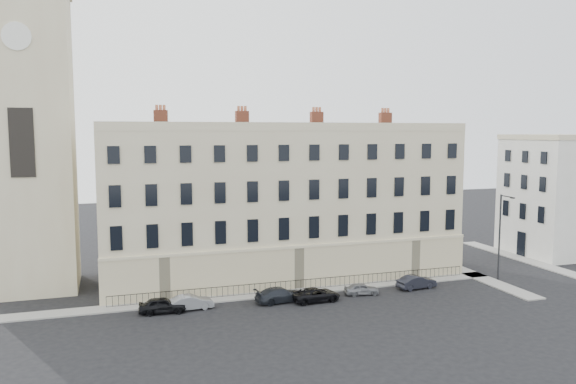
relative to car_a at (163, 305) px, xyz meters
name	(u,v)px	position (x,y,z in m)	size (l,w,h in m)	color
ground	(385,301)	(19.06, -2.71, -0.66)	(160.00, 160.00, 0.00)	black
terrace	(281,203)	(13.09, 9.25, 6.83)	(36.22, 12.22, 17.00)	#C6B793
church_tower	(25,91)	(-10.94, 11.28, 18.00)	(8.00, 8.13, 44.00)	#C6B793
adjacent_building	(557,197)	(48.06, 8.29, 6.34)	(10.00, 10.00, 14.00)	silver
pavement_terrace	(261,295)	(9.06, 2.29, -0.60)	(48.00, 2.00, 0.12)	gray
pavement_east_return	(457,269)	(32.06, 5.29, -0.60)	(2.00, 24.00, 0.12)	gray
pavement_adjacent	(520,258)	(42.06, 7.29, -0.60)	(2.00, 20.00, 0.12)	gray
railings	(301,285)	(13.06, 2.69, -0.11)	(35.00, 0.04, 0.96)	black
car_a	(163,305)	(0.00, 0.00, 0.00)	(1.56, 3.89, 1.32)	black
car_b	(191,302)	(2.34, 0.18, -0.04)	(1.32, 3.79, 1.25)	gray
car_c	(280,295)	(10.15, -0.10, -0.01)	(1.83, 4.51, 1.31)	black
car_d	(316,295)	(13.22, -0.89, -0.06)	(2.01, 4.36, 1.21)	black
car_e	(362,289)	(17.94, -0.30, -0.12)	(1.29, 3.19, 1.09)	slate
car_f	(417,282)	(23.82, -0.07, -0.02)	(1.36, 3.90, 1.29)	black
streetlamp	(500,233)	(33.39, 0.15, 4.16)	(0.32, 1.88, 8.70)	#27282C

